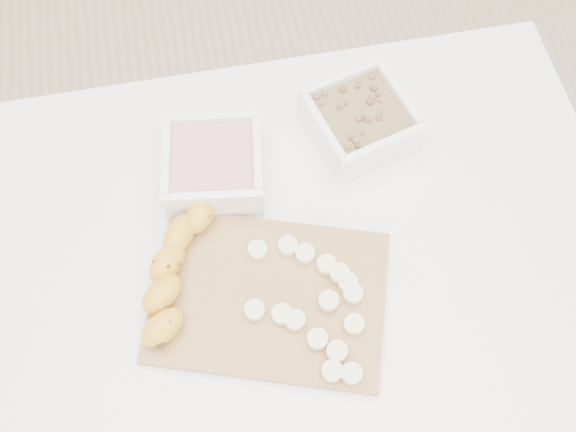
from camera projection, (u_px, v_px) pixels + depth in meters
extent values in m
plane|color=#C6AD89|center=(290.00, 364.00, 1.62)|extent=(3.50, 3.50, 0.00)
cube|color=white|center=(292.00, 257.00, 0.96)|extent=(1.00, 0.70, 0.04)
cylinder|color=white|center=(549.00, 430.00, 1.21)|extent=(0.05, 0.05, 0.71)
cylinder|color=white|center=(65.00, 234.00, 1.38)|extent=(0.05, 0.05, 0.71)
cylinder|color=white|center=(457.00, 167.00, 1.45)|extent=(0.05, 0.05, 0.71)
cube|color=white|center=(214.00, 166.00, 0.96)|extent=(0.16, 0.16, 0.07)
cube|color=#CE7D98|center=(214.00, 165.00, 0.96)|extent=(0.14, 0.14, 0.04)
cube|color=white|center=(360.00, 121.00, 1.00)|extent=(0.18, 0.18, 0.07)
cube|color=brown|center=(360.00, 120.00, 0.99)|extent=(0.15, 0.15, 0.04)
cube|color=#AE7543|center=(269.00, 297.00, 0.90)|extent=(0.38, 0.32, 0.01)
cylinder|color=#F9EBBC|center=(258.00, 250.00, 0.92)|extent=(0.03, 0.03, 0.01)
cylinder|color=#F9EBBC|center=(288.00, 246.00, 0.92)|extent=(0.03, 0.03, 0.01)
cylinder|color=#F9EBBC|center=(305.00, 254.00, 0.91)|extent=(0.03, 0.03, 0.01)
cylinder|color=#F9EBBC|center=(327.00, 265.00, 0.91)|extent=(0.03, 0.03, 0.01)
cylinder|color=#F9EBBC|center=(348.00, 283.00, 0.89)|extent=(0.03, 0.03, 0.01)
cylinder|color=#F9EBBC|center=(353.00, 294.00, 0.89)|extent=(0.03, 0.03, 0.01)
cylinder|color=#F9EBBC|center=(354.00, 324.00, 0.87)|extent=(0.03, 0.03, 0.01)
cylinder|color=#F9EBBC|center=(255.00, 310.00, 0.87)|extent=(0.03, 0.03, 0.01)
cylinder|color=#F9EBBC|center=(282.00, 314.00, 0.87)|extent=(0.03, 0.03, 0.01)
cylinder|color=#F9EBBC|center=(295.00, 320.00, 0.87)|extent=(0.03, 0.03, 0.01)
cylinder|color=#F9EBBC|center=(317.00, 339.00, 0.86)|extent=(0.03, 0.03, 0.01)
cylinder|color=#F9EBBC|center=(337.00, 351.00, 0.85)|extent=(0.03, 0.03, 0.01)
cylinder|color=#F9EBBC|center=(352.00, 374.00, 0.84)|extent=(0.03, 0.03, 0.01)
cylinder|color=#F9EBBC|center=(332.00, 371.00, 0.84)|extent=(0.03, 0.03, 0.01)
cylinder|color=#F9EBBC|center=(328.00, 301.00, 0.88)|extent=(0.03, 0.03, 0.01)
cylinder|color=#F9EBBC|center=(340.00, 273.00, 0.89)|extent=(0.03, 0.03, 0.01)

